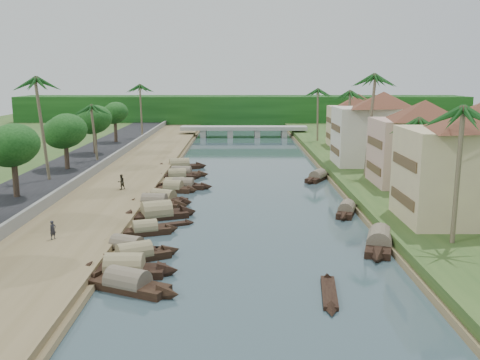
{
  "coord_description": "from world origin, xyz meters",
  "views": [
    {
      "loc": [
        -1.23,
        -46.93,
        13.72
      ],
      "look_at": [
        -1.03,
        12.31,
        2.0
      ],
      "focal_mm": 40.0,
      "sensor_mm": 36.0,
      "label": 1
    }
  ],
  "objects_px": {
    "building_near": "(475,162)",
    "person_near": "(53,230)",
    "sampan_0": "(128,284)",
    "bridge": "(244,129)",
    "sampan_1": "(125,269)"
  },
  "relations": [
    {
      "from": "person_near",
      "to": "sampan_0",
      "type": "bearing_deg",
      "value": -101.94
    },
    {
      "from": "bridge",
      "to": "person_near",
      "type": "bearing_deg",
      "value": -101.61
    },
    {
      "from": "bridge",
      "to": "building_near",
      "type": "distance_m",
      "value": 76.54
    },
    {
      "from": "bridge",
      "to": "person_near",
      "type": "distance_m",
      "value": 79.57
    },
    {
      "from": "sampan_0",
      "to": "person_near",
      "type": "bearing_deg",
      "value": 157.15
    },
    {
      "from": "bridge",
      "to": "sampan_1",
      "type": "height_order",
      "value": "bridge"
    },
    {
      "from": "building_near",
      "to": "person_near",
      "type": "bearing_deg",
      "value": -173.58
    },
    {
      "from": "bridge",
      "to": "sampan_0",
      "type": "bearing_deg",
      "value": -95.55
    },
    {
      "from": "bridge",
      "to": "sampan_0",
      "type": "height_order",
      "value": "bridge"
    },
    {
      "from": "person_near",
      "to": "bridge",
      "type": "bearing_deg",
      "value": 24.24
    },
    {
      "from": "building_near",
      "to": "sampan_1",
      "type": "relative_size",
      "value": 1.92
    },
    {
      "from": "bridge",
      "to": "sampan_1",
      "type": "bearing_deg",
      "value": -96.23
    },
    {
      "from": "bridge",
      "to": "person_near",
      "type": "height_order",
      "value": "bridge"
    },
    {
      "from": "building_near",
      "to": "sampan_0",
      "type": "height_order",
      "value": "building_near"
    },
    {
      "from": "bridge",
      "to": "building_near",
      "type": "relative_size",
      "value": 1.89
    }
  ]
}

